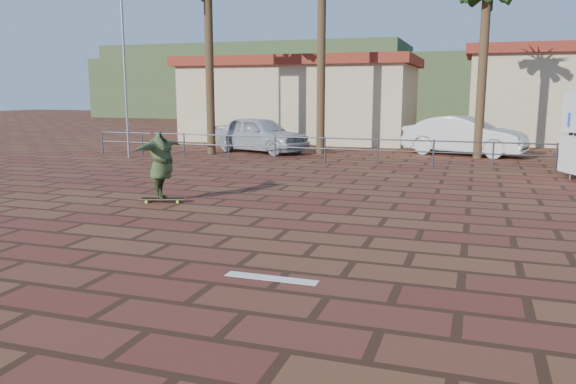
{
  "coord_description": "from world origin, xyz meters",
  "views": [
    {
      "loc": [
        3.42,
        -8.54,
        2.69
      ],
      "look_at": [
        0.08,
        1.42,
        0.8
      ],
      "focal_mm": 35.0,
      "sensor_mm": 36.0,
      "label": 1
    }
  ],
  "objects_px": {
    "skateboarder": "(161,165)",
    "car_white": "(464,136)",
    "longboard": "(163,199)",
    "car_silver": "(260,134)"
  },
  "relations": [
    {
      "from": "longboard",
      "to": "skateboarder",
      "type": "relative_size",
      "value": 0.56
    },
    {
      "from": "car_silver",
      "to": "car_white",
      "type": "bearing_deg",
      "value": -60.21
    },
    {
      "from": "skateboarder",
      "to": "car_white",
      "type": "bearing_deg",
      "value": -28.76
    },
    {
      "from": "skateboarder",
      "to": "car_silver",
      "type": "height_order",
      "value": "skateboarder"
    },
    {
      "from": "car_silver",
      "to": "car_white",
      "type": "height_order",
      "value": "car_white"
    },
    {
      "from": "longboard",
      "to": "car_silver",
      "type": "xyz_separation_m",
      "value": [
        -1.99,
        11.6,
        0.71
      ]
    },
    {
      "from": "longboard",
      "to": "skateboarder",
      "type": "height_order",
      "value": "skateboarder"
    },
    {
      "from": "longboard",
      "to": "car_white",
      "type": "distance_m",
      "value": 14.85
    },
    {
      "from": "car_white",
      "to": "skateboarder",
      "type": "bearing_deg",
      "value": 167.69
    },
    {
      "from": "longboard",
      "to": "car_white",
      "type": "relative_size",
      "value": 0.22
    }
  ]
}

